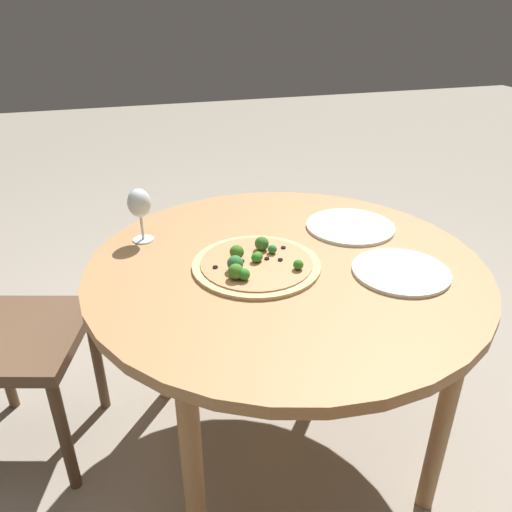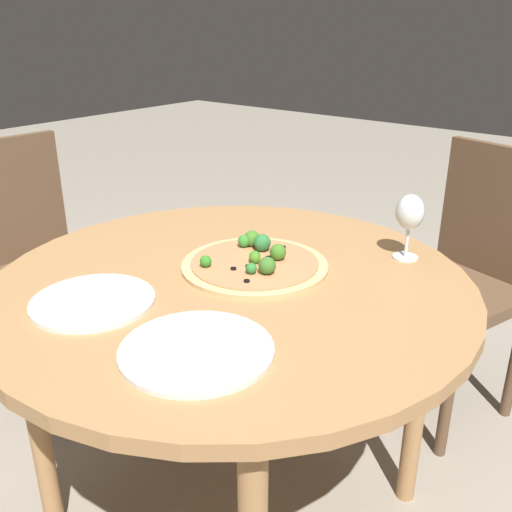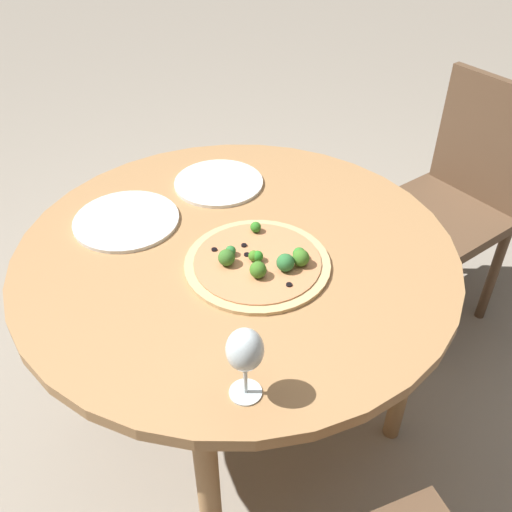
{
  "view_description": "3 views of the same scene",
  "coord_description": "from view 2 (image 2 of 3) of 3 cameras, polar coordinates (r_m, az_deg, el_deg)",
  "views": [
    {
      "loc": [
        -0.43,
        -1.14,
        1.36
      ],
      "look_at": [
        -0.08,
        0.0,
        0.73
      ],
      "focal_mm": 35.0,
      "sensor_mm": 36.0,
      "label": 1
    },
    {
      "loc": [
        0.88,
        0.78,
        1.25
      ],
      "look_at": [
        -0.08,
        0.0,
        0.73
      ],
      "focal_mm": 40.0,
      "sensor_mm": 36.0,
      "label": 2
    },
    {
      "loc": [
        -0.9,
        0.66,
        1.57
      ],
      "look_at": [
        -0.08,
        0.0,
        0.73
      ],
      "focal_mm": 40.0,
      "sensor_mm": 36.0,
      "label": 3
    }
  ],
  "objects": [
    {
      "name": "dining_table",
      "position": [
        1.33,
        -2.44,
        -4.95
      ],
      "size": [
        1.1,
        1.1,
        0.7
      ],
      "color": "#A87A4C",
      "rests_on": "ground_plane"
    },
    {
      "name": "plate_far",
      "position": [
        1.03,
        -5.96,
        -9.34
      ],
      "size": [
        0.28,
        0.28,
        0.01
      ],
      "color": "silver",
      "rests_on": "dining_table"
    },
    {
      "name": "plate_near",
      "position": [
        1.24,
        -16.0,
        -4.37
      ],
      "size": [
        0.26,
        0.26,
        0.01
      ],
      "color": "silver",
      "rests_on": "dining_table"
    },
    {
      "name": "chair_2",
      "position": [
        2.08,
        -21.14,
        -0.39
      ],
      "size": [
        0.42,
        0.42,
        0.89
      ],
      "rotation": [
        0.0,
        0.0,
        -3.18
      ],
      "color": "brown",
      "rests_on": "ground_plane"
    },
    {
      "name": "chair",
      "position": [
        1.96,
        20.05,
        -1.65
      ],
      "size": [
        0.5,
        0.5,
        0.89
      ],
      "rotation": [
        0.0,
        0.0,
        1.28
      ],
      "color": "brown",
      "rests_on": "ground_plane"
    },
    {
      "name": "ground_plane",
      "position": [
        1.72,
        -2.06,
        -24.0
      ],
      "size": [
        12.0,
        12.0,
        0.0
      ],
      "primitive_type": "plane",
      "color": "gray"
    },
    {
      "name": "wine_glass",
      "position": [
        1.42,
        15.13,
        4.09
      ],
      "size": [
        0.07,
        0.07,
        0.16
      ],
      "color": "silver",
      "rests_on": "dining_table"
    },
    {
      "name": "pizza",
      "position": [
        1.36,
        0.04,
        -0.63
      ],
      "size": [
        0.35,
        0.35,
        0.06
      ],
      "color": "tan",
      "rests_on": "dining_table"
    }
  ]
}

